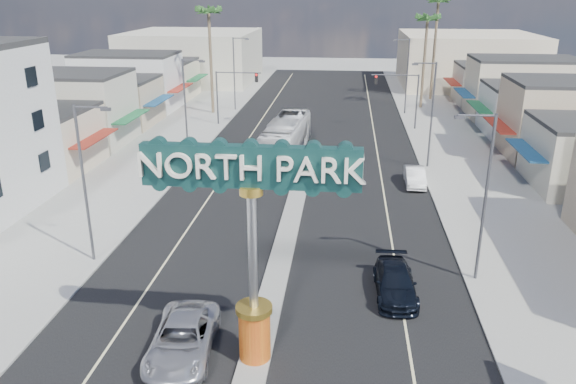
% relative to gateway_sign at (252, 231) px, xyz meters
% --- Properties ---
extents(ground, '(160.00, 160.00, 0.00)m').
position_rel_gateway_sign_xyz_m(ground, '(0.00, 28.02, -5.93)').
color(ground, gray).
rests_on(ground, ground).
extents(road, '(20.00, 120.00, 0.01)m').
position_rel_gateway_sign_xyz_m(road, '(0.00, 28.02, -5.92)').
color(road, black).
rests_on(road, ground).
extents(median_island, '(1.30, 30.00, 0.16)m').
position_rel_gateway_sign_xyz_m(median_island, '(0.00, 12.02, -5.85)').
color(median_island, gray).
rests_on(median_island, ground).
extents(sidewalk_left, '(8.00, 120.00, 0.12)m').
position_rel_gateway_sign_xyz_m(sidewalk_left, '(-14.00, 28.02, -5.87)').
color(sidewalk_left, gray).
rests_on(sidewalk_left, ground).
extents(sidewalk_right, '(8.00, 120.00, 0.12)m').
position_rel_gateway_sign_xyz_m(sidewalk_right, '(14.00, 28.02, -5.87)').
color(sidewalk_right, gray).
rests_on(sidewalk_right, ground).
extents(storefront_row_left, '(12.00, 42.00, 6.00)m').
position_rel_gateway_sign_xyz_m(storefront_row_left, '(-24.00, 41.02, -2.93)').
color(storefront_row_left, beige).
rests_on(storefront_row_left, ground).
extents(storefront_row_right, '(12.00, 42.00, 6.00)m').
position_rel_gateway_sign_xyz_m(storefront_row_right, '(24.00, 41.02, -2.93)').
color(storefront_row_right, '#B7B29E').
rests_on(storefront_row_right, ground).
extents(backdrop_far_left, '(20.00, 20.00, 8.00)m').
position_rel_gateway_sign_xyz_m(backdrop_far_left, '(-22.00, 73.02, -1.93)').
color(backdrop_far_left, '#B7B29E').
rests_on(backdrop_far_left, ground).
extents(backdrop_far_right, '(20.00, 20.00, 8.00)m').
position_rel_gateway_sign_xyz_m(backdrop_far_right, '(22.00, 73.02, -1.93)').
color(backdrop_far_right, beige).
rests_on(backdrop_far_right, ground).
extents(gateway_sign, '(8.20, 1.50, 9.15)m').
position_rel_gateway_sign_xyz_m(gateway_sign, '(0.00, 0.00, 0.00)').
color(gateway_sign, red).
rests_on(gateway_sign, median_island).
extents(traffic_signal_left, '(5.09, 0.45, 6.00)m').
position_rel_gateway_sign_xyz_m(traffic_signal_left, '(-9.18, 42.02, -1.65)').
color(traffic_signal_left, '#47474C').
rests_on(traffic_signal_left, ground).
extents(traffic_signal_right, '(5.09, 0.45, 6.00)m').
position_rel_gateway_sign_xyz_m(traffic_signal_right, '(9.18, 42.02, -1.65)').
color(traffic_signal_right, '#47474C').
rests_on(traffic_signal_right, ground).
extents(streetlight_l_near, '(2.03, 0.22, 9.00)m').
position_rel_gateway_sign_xyz_m(streetlight_l_near, '(-10.43, 8.02, -0.86)').
color(streetlight_l_near, '#47474C').
rests_on(streetlight_l_near, ground).
extents(streetlight_l_mid, '(2.03, 0.22, 9.00)m').
position_rel_gateway_sign_xyz_m(streetlight_l_mid, '(-10.43, 28.02, -0.86)').
color(streetlight_l_mid, '#47474C').
rests_on(streetlight_l_mid, ground).
extents(streetlight_l_far, '(2.03, 0.22, 9.00)m').
position_rel_gateway_sign_xyz_m(streetlight_l_far, '(-10.43, 50.02, -0.86)').
color(streetlight_l_far, '#47474C').
rests_on(streetlight_l_far, ground).
extents(streetlight_r_near, '(2.03, 0.22, 9.00)m').
position_rel_gateway_sign_xyz_m(streetlight_r_near, '(10.43, 8.02, -0.86)').
color(streetlight_r_near, '#47474C').
rests_on(streetlight_r_near, ground).
extents(streetlight_r_mid, '(2.03, 0.22, 9.00)m').
position_rel_gateway_sign_xyz_m(streetlight_r_mid, '(10.43, 28.02, -0.86)').
color(streetlight_r_mid, '#47474C').
rests_on(streetlight_r_mid, ground).
extents(streetlight_r_far, '(2.03, 0.22, 9.00)m').
position_rel_gateway_sign_xyz_m(streetlight_r_far, '(10.43, 50.02, -0.86)').
color(streetlight_r_far, '#47474C').
rests_on(streetlight_r_far, ground).
extents(palm_left_far, '(2.60, 2.60, 13.10)m').
position_rel_gateway_sign_xyz_m(palm_left_far, '(-13.00, 48.02, 5.57)').
color(palm_left_far, brown).
rests_on(palm_left_far, ground).
extents(palm_right_mid, '(2.60, 2.60, 12.10)m').
position_rel_gateway_sign_xyz_m(palm_right_mid, '(13.00, 54.02, 4.67)').
color(palm_right_mid, brown).
rests_on(palm_right_mid, ground).
extents(palm_right_far, '(2.60, 2.60, 14.10)m').
position_rel_gateway_sign_xyz_m(palm_right_far, '(15.00, 60.02, 6.46)').
color(palm_right_far, brown).
rests_on(palm_right_far, ground).
extents(suv_left, '(2.96, 5.71, 1.54)m').
position_rel_gateway_sign_xyz_m(suv_left, '(-3.10, 0.08, -5.16)').
color(suv_left, silver).
rests_on(suv_left, ground).
extents(suv_right, '(2.14, 4.94, 1.42)m').
position_rel_gateway_sign_xyz_m(suv_right, '(6.19, 6.02, -5.22)').
color(suv_right, black).
rests_on(suv_right, ground).
extents(car_parked_right, '(1.50, 4.24, 1.39)m').
position_rel_gateway_sign_xyz_m(car_parked_right, '(9.00, 23.30, -5.23)').
color(car_parked_right, white).
rests_on(car_parked_right, ground).
extents(city_bus, '(3.71, 12.51, 3.44)m').
position_rel_gateway_sign_xyz_m(city_bus, '(-2.00, 30.56, -4.21)').
color(city_bus, silver).
rests_on(city_bus, ground).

